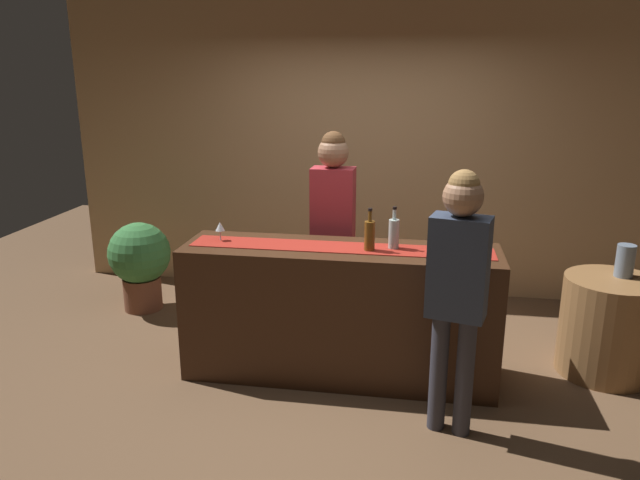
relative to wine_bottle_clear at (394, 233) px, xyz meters
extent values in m
plane|color=brown|center=(-0.37, -0.04, -1.10)|extent=(10.00, 10.00, 0.00)
cube|color=tan|center=(-0.37, 1.86, 0.35)|extent=(6.00, 0.12, 2.90)
cube|color=#3D2314|center=(-0.37, -0.04, -0.60)|extent=(2.25, 0.60, 0.98)
cube|color=maroon|center=(-0.37, -0.04, -0.11)|extent=(2.14, 0.28, 0.01)
cylinder|color=#B2C6C1|center=(0.00, 0.00, -0.01)|extent=(0.07, 0.07, 0.21)
cylinder|color=#B2C6C1|center=(0.00, 0.00, 0.13)|extent=(0.03, 0.03, 0.08)
cylinder|color=black|center=(0.00, 0.00, 0.18)|extent=(0.03, 0.03, 0.02)
cylinder|color=brown|center=(-0.16, -0.08, -0.01)|extent=(0.07, 0.07, 0.21)
cylinder|color=brown|center=(-0.16, -0.08, 0.13)|extent=(0.03, 0.03, 0.08)
cylinder|color=black|center=(-0.16, -0.08, 0.18)|extent=(0.03, 0.03, 0.02)
cylinder|color=silver|center=(-1.26, -0.01, -0.11)|extent=(0.06, 0.06, 0.00)
cylinder|color=silver|center=(-1.26, -0.01, -0.07)|extent=(0.01, 0.01, 0.08)
cone|color=silver|center=(-1.26, -0.01, 0.00)|extent=(0.07, 0.07, 0.06)
cylinder|color=silver|center=(0.43, -0.04, -0.11)|extent=(0.06, 0.06, 0.00)
cylinder|color=silver|center=(0.43, -0.04, -0.07)|extent=(0.01, 0.01, 0.08)
cone|color=silver|center=(0.43, -0.04, 0.00)|extent=(0.07, 0.07, 0.06)
cylinder|color=#26262B|center=(-0.43, 0.54, -0.69)|extent=(0.11, 0.11, 0.81)
cylinder|color=#26262B|center=(-0.59, 0.55, -0.69)|extent=(0.11, 0.11, 0.81)
cube|color=#B7333D|center=(-0.51, 0.54, 0.04)|extent=(0.35, 0.21, 0.64)
sphere|color=#9E7051|center=(-0.51, 0.54, 0.48)|extent=(0.24, 0.24, 0.24)
sphere|color=brown|center=(-0.51, 0.54, 0.55)|extent=(0.19, 0.19, 0.19)
cylinder|color=#33333D|center=(0.33, -0.63, -0.71)|extent=(0.11, 0.11, 0.78)
cylinder|color=#33333D|center=(0.49, -0.67, -0.71)|extent=(0.11, 0.11, 0.78)
cube|color=#2D384C|center=(0.41, -0.65, -0.01)|extent=(0.38, 0.28, 0.61)
sphere|color=#9E7051|center=(0.41, -0.65, 0.41)|extent=(0.23, 0.23, 0.23)
sphere|color=olive|center=(0.41, -0.65, 0.47)|extent=(0.18, 0.18, 0.18)
cylinder|color=olive|center=(1.58, 0.32, -0.73)|extent=(0.68, 0.68, 0.74)
cylinder|color=slate|center=(1.66, 0.39, -0.24)|extent=(0.13, 0.13, 0.24)
cylinder|color=brown|center=(-2.38, 0.92, -0.94)|extent=(0.35, 0.35, 0.31)
sphere|color=#387A3D|center=(-2.38, 0.92, -0.55)|extent=(0.57, 0.57, 0.57)
camera|label=1|loc=(0.16, -4.09, 1.11)|focal=33.92mm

